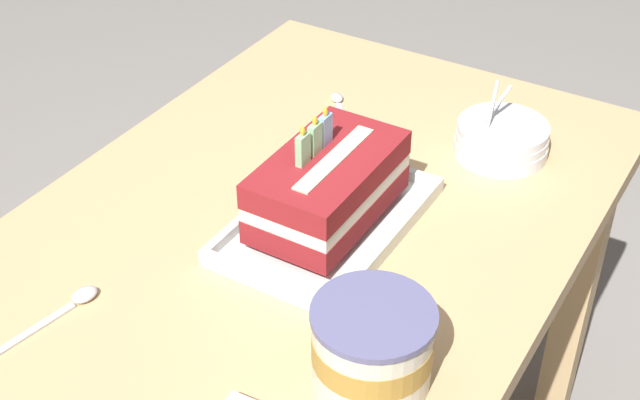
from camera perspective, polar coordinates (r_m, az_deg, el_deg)
name	(u,v)px	position (r m, az deg, el deg)	size (l,w,h in m)	color
dining_table	(313,268)	(1.36, -0.45, -4.34)	(1.03, 0.73, 0.72)	tan
foil_tray	(328,222)	(1.25, 0.48, -1.43)	(0.32, 0.21, 0.02)	silver
birthday_cake	(328,185)	(1.21, 0.49, 0.96)	(0.23, 0.13, 0.15)	maroon
bowl_stack	(502,139)	(1.42, 11.46, 3.82)	(0.15, 0.15, 0.11)	white
ice_cream_tub	(372,346)	(1.01, 3.34, -9.26)	(0.14, 0.14, 0.10)	silver
serving_spoon_near_tray	(71,304)	(1.17, -15.52, -6.36)	(0.17, 0.05, 0.01)	silver
serving_spoon_by_bowls	(339,105)	(1.53, 1.22, 6.03)	(0.12, 0.10, 0.01)	silver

